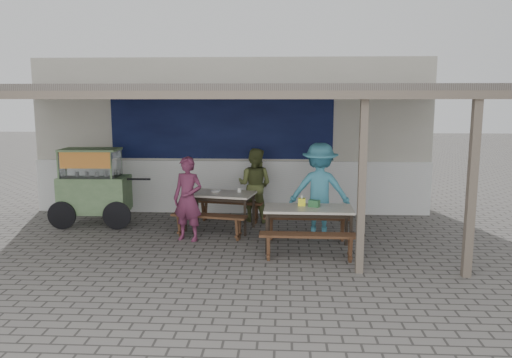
{
  "coord_description": "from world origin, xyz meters",
  "views": [
    {
      "loc": [
        1.18,
        -8.19,
        2.6
      ],
      "look_at": [
        0.69,
        0.9,
        1.13
      ],
      "focal_mm": 35.0,
      "sensor_mm": 36.0,
      "label": 1
    }
  ],
  "objects": [
    {
      "name": "bench_right_street",
      "position": [
        1.62,
        -0.4,
        0.34
      ],
      "size": [
        1.61,
        0.3,
        0.45
      ],
      "rotation": [
        0.0,
        0.0,
        -0.01
      ],
      "color": "brown",
      "rests_on": "ground"
    },
    {
      "name": "donation_box",
      "position": [
        1.73,
        0.26,
        0.81
      ],
      "size": [
        0.21,
        0.19,
        0.12
      ],
      "primitive_type": "cube",
      "rotation": [
        0.0,
        0.0,
        -0.43
      ],
      "color": "#2D6638",
      "rests_on": "table_right"
    },
    {
      "name": "table_right",
      "position": [
        1.63,
        0.2,
        0.67
      ],
      "size": [
        1.52,
        0.75,
        0.75
      ],
      "rotation": [
        0.0,
        0.0,
        -0.01
      ],
      "color": "beige",
      "rests_on": "ground"
    },
    {
      "name": "condiment_bowl",
      "position": [
        -0.13,
        1.47,
        0.77
      ],
      "size": [
        0.22,
        0.22,
        0.05
      ],
      "primitive_type": "imported",
      "rotation": [
        0.0,
        0.0,
        -0.12
      ],
      "color": "silver",
      "rests_on": "table_left"
    },
    {
      "name": "tissue_box",
      "position": [
        1.52,
        0.36,
        0.81
      ],
      "size": [
        0.13,
        0.13,
        0.13
      ],
      "primitive_type": "cube",
      "rotation": [
        0.0,
        0.0,
        -0.05
      ],
      "color": "#F9F629",
      "rests_on": "table_right"
    },
    {
      "name": "condiment_jar",
      "position": [
        0.32,
        1.56,
        0.79
      ],
      "size": [
        0.07,
        0.07,
        0.08
      ],
      "primitive_type": "cylinder",
      "color": "white",
      "rests_on": "table_left"
    },
    {
      "name": "patron_right_table",
      "position": [
        1.89,
        1.1,
        0.89
      ],
      "size": [
        1.21,
        0.77,
        1.78
      ],
      "primitive_type": "imported",
      "rotation": [
        0.0,
        0.0,
        3.05
      ],
      "color": "teal",
      "rests_on": "ground"
    },
    {
      "name": "vendor_cart",
      "position": [
        -2.7,
        1.72,
        0.86
      ],
      "size": [
        1.99,
        0.81,
        1.59
      ],
      "rotation": [
        0.0,
        0.0,
        0.03
      ],
      "color": "#6F9060",
      "rests_on": "ground"
    },
    {
      "name": "bench_left_street",
      "position": [
        -0.18,
        0.84,
        0.34
      ],
      "size": [
        1.46,
        0.56,
        0.45
      ],
      "rotation": [
        0.0,
        0.0,
        -0.2
      ],
      "color": "brown",
      "rests_on": "ground"
    },
    {
      "name": "back_wall",
      "position": [
        -0.0,
        3.58,
        1.72
      ],
      "size": [
        9.0,
        1.28,
        3.5
      ],
      "color": "beige",
      "rests_on": "ground"
    },
    {
      "name": "patron_street_side",
      "position": [
        -0.55,
        0.69,
        0.78
      ],
      "size": [
        0.65,
        0.52,
        1.56
      ],
      "primitive_type": "imported",
      "rotation": [
        0.0,
        0.0,
        -0.3
      ],
      "color": "#652845",
      "rests_on": "ground"
    },
    {
      "name": "ground",
      "position": [
        0.0,
        0.0,
        0.0
      ],
      "size": [
        60.0,
        60.0,
        0.0
      ],
      "primitive_type": "plane",
      "color": "#64605B",
      "rests_on": "ground"
    },
    {
      "name": "patron_wall_side",
      "position": [
        0.6,
        2.23,
        0.78
      ],
      "size": [
        0.91,
        0.8,
        1.56
      ],
      "primitive_type": "imported",
      "rotation": [
        0.0,
        0.0,
        2.83
      ],
      "color": "#5C6533",
      "rests_on": "ground"
    },
    {
      "name": "warung_roof",
      "position": [
        0.02,
        0.9,
        2.71
      ],
      "size": [
        9.0,
        4.21,
        2.81
      ],
      "color": "#5D564F",
      "rests_on": "ground"
    },
    {
      "name": "bench_left_wall",
      "position": [
        0.07,
        2.1,
        0.34
      ],
      "size": [
        1.46,
        0.56,
        0.45
      ],
      "rotation": [
        0.0,
        0.0,
        -0.2
      ],
      "color": "brown",
      "rests_on": "ground"
    },
    {
      "name": "bench_right_wall",
      "position": [
        1.64,
        0.8,
        0.34
      ],
      "size": [
        1.61,
        0.3,
        0.45
      ],
      "rotation": [
        0.0,
        0.0,
        -0.01
      ],
      "color": "brown",
      "rests_on": "ground"
    },
    {
      "name": "table_left",
      "position": [
        -0.06,
        1.47,
        0.67
      ],
      "size": [
        1.46,
        1.01,
        0.75
      ],
      "rotation": [
        0.0,
        0.0,
        -0.2
      ],
      "color": "beige",
      "rests_on": "ground"
    }
  ]
}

